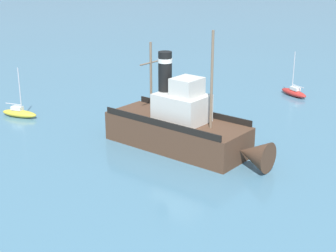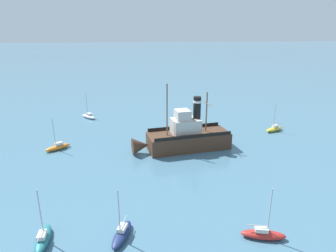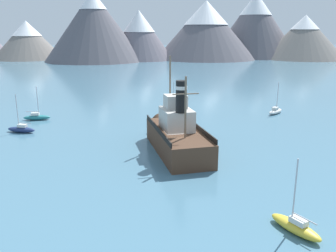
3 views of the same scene
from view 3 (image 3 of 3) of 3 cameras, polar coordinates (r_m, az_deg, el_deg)
ground_plane at (r=36.65m, az=0.71°, el=-4.95°), size 600.00×600.00×0.00m
mountain_ridge at (r=168.43m, az=-2.03°, el=15.16°), size 194.71×62.40×30.46m
old_tugboat at (r=38.06m, az=1.32°, el=-1.29°), size 6.45×14.77×9.90m
sailboat_navy at (r=48.94m, az=-22.47°, el=-0.45°), size 3.96×2.18×4.90m
sailboat_yellow at (r=24.97m, az=19.79°, el=-14.87°), size 2.75×3.87×4.90m
sailboat_white at (r=57.99m, az=16.87°, el=2.32°), size 3.44×3.49×4.90m
sailboat_teal at (r=55.00m, az=-20.30°, el=1.36°), size 3.86×1.31×4.90m
sailboat_orange at (r=56.59m, az=1.12°, el=2.67°), size 3.23×3.66×4.90m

